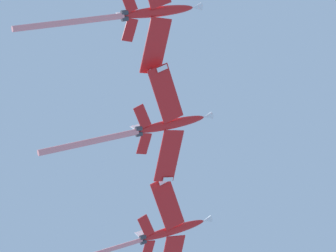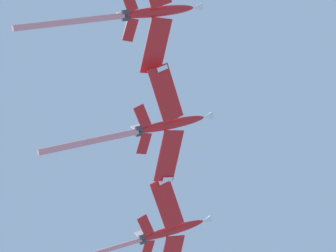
% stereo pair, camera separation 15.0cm
% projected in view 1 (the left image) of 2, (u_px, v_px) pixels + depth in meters
% --- Properties ---
extents(jet_inner_left, '(19.41, 28.34, 15.96)m').
position_uv_depth(jet_inner_left, '(158.00, 234.00, 118.50)').
color(jet_inner_left, red).
extents(jet_centre, '(19.37, 25.85, 14.59)m').
position_uv_depth(jet_centre, '(152.00, 128.00, 110.77)').
color(jet_centre, red).
extents(jet_inner_right, '(19.31, 26.30, 15.01)m').
position_uv_depth(jet_inner_right, '(139.00, 14.00, 106.10)').
color(jet_inner_right, red).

